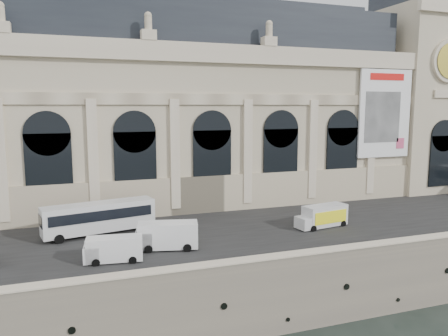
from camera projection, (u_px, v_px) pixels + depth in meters
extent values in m
plane|color=black|center=(326.00, 327.00, 40.14)|extent=(260.00, 260.00, 0.00)
cube|color=gray|center=(211.00, 210.00, 72.42)|extent=(160.00, 70.00, 6.00)
cube|color=#2D2D2D|center=(264.00, 224.00, 52.38)|extent=(160.00, 24.00, 0.06)
cube|color=gray|center=(325.00, 256.00, 39.78)|extent=(160.00, 1.20, 1.10)
cube|color=beige|center=(325.00, 250.00, 39.70)|extent=(160.00, 1.40, 0.12)
cube|color=beige|center=(180.00, 127.00, 64.75)|extent=(68.00, 18.00, 22.00)
cube|color=beige|center=(198.00, 195.00, 57.40)|extent=(68.60, 0.40, 5.00)
cube|color=beige|center=(197.00, 52.00, 54.68)|extent=(69.00, 0.80, 2.40)
cube|color=beige|center=(197.00, 99.00, 55.64)|extent=(68.00, 0.30, 1.40)
cube|color=#22272D|center=(179.00, 30.00, 62.78)|extent=(64.00, 15.00, 6.00)
cube|color=#22272D|center=(179.00, 5.00, 62.29)|extent=(56.00, 10.00, 1.20)
cube|color=beige|center=(1.00, 161.00, 49.01)|extent=(1.20, 0.50, 14.00)
cube|color=black|center=(49.00, 172.00, 50.92)|extent=(5.20, 0.25, 9.00)
cylinder|color=black|center=(47.00, 133.00, 50.29)|extent=(5.20, 0.25, 5.20)
cube|color=beige|center=(93.00, 158.00, 52.28)|extent=(1.20, 0.50, 14.00)
cube|color=black|center=(136.00, 168.00, 54.19)|extent=(5.20, 0.25, 9.00)
cylinder|color=black|center=(135.00, 132.00, 53.56)|extent=(5.20, 0.25, 5.20)
cube|color=beige|center=(175.00, 155.00, 55.55)|extent=(1.20, 0.50, 14.00)
cube|color=black|center=(212.00, 164.00, 57.46)|extent=(5.20, 0.25, 9.00)
cylinder|color=black|center=(212.00, 130.00, 56.83)|extent=(5.20, 0.25, 5.20)
cube|color=beige|center=(248.00, 152.00, 58.82)|extent=(1.20, 0.50, 14.00)
cube|color=black|center=(281.00, 161.00, 60.73)|extent=(5.20, 0.25, 9.00)
cylinder|color=black|center=(281.00, 129.00, 60.10)|extent=(5.20, 0.25, 5.20)
cube|color=beige|center=(313.00, 149.00, 62.09)|extent=(1.20, 0.50, 14.00)
cube|color=black|center=(342.00, 158.00, 64.01)|extent=(5.20, 0.25, 9.00)
cylinder|color=black|center=(343.00, 128.00, 63.37)|extent=(5.20, 0.25, 5.20)
cube|color=beige|center=(371.00, 147.00, 65.37)|extent=(1.20, 0.50, 14.00)
cube|color=white|center=(385.00, 114.00, 65.13)|extent=(9.00, 0.35, 13.00)
cube|color=red|center=(387.00, 77.00, 64.18)|extent=(6.00, 0.06, 1.00)
cube|color=gray|center=(383.00, 117.00, 64.85)|extent=(6.20, 0.06, 7.50)
cube|color=#CE4870|center=(400.00, 143.00, 66.56)|extent=(1.40, 0.06, 1.60)
cube|color=beige|center=(413.00, 101.00, 74.47)|extent=(12.00, 14.00, 30.00)
cube|color=black|center=(442.00, 161.00, 69.13)|extent=(5.00, 0.25, 8.00)
cube|color=silver|center=(99.00, 217.00, 48.15)|extent=(12.37, 4.94, 3.13)
cube|color=black|center=(40.00, 221.00, 45.00)|extent=(0.55, 2.29, 1.21)
cube|color=black|center=(103.00, 216.00, 46.99)|extent=(10.88, 2.34, 1.11)
cube|color=black|center=(96.00, 211.00, 49.20)|extent=(10.88, 2.34, 1.11)
cylinder|color=black|center=(59.00, 239.00, 44.97)|extent=(1.05, 0.50, 1.01)
cylinder|color=black|center=(55.00, 233.00, 47.11)|extent=(1.05, 0.50, 1.01)
cylinder|color=black|center=(143.00, 227.00, 49.61)|extent=(1.05, 0.50, 1.01)
cylinder|color=black|center=(135.00, 222.00, 51.75)|extent=(1.05, 0.50, 1.01)
cube|color=white|center=(115.00, 248.00, 39.78)|extent=(5.21, 2.59, 2.13)
cube|color=white|center=(92.00, 253.00, 39.43)|extent=(1.65, 2.11, 1.48)
cube|color=black|center=(86.00, 248.00, 39.25)|extent=(0.28, 1.66, 0.74)
cylinder|color=black|center=(96.00, 263.00, 38.65)|extent=(0.73, 0.32, 0.70)
cylinder|color=black|center=(98.00, 256.00, 40.53)|extent=(0.73, 0.32, 0.70)
cylinder|color=black|center=(133.00, 260.00, 39.28)|extent=(0.73, 0.32, 0.70)
cylinder|color=black|center=(133.00, 253.00, 41.17)|extent=(0.73, 0.32, 0.70)
cube|color=white|center=(168.00, 235.00, 43.27)|extent=(6.21, 3.54, 2.49)
cube|color=white|center=(144.00, 239.00, 43.07)|extent=(2.11, 2.59, 1.73)
cube|color=black|center=(138.00, 234.00, 42.92)|extent=(0.50, 1.91, 0.87)
cylinder|color=black|center=(148.00, 249.00, 42.10)|extent=(0.86, 0.45, 0.82)
cylinder|color=black|center=(150.00, 242.00, 44.34)|extent=(0.86, 0.45, 0.82)
cylinder|color=black|center=(187.00, 248.00, 42.50)|extent=(0.86, 0.45, 0.82)
cylinder|color=black|center=(187.00, 241.00, 44.74)|extent=(0.86, 0.45, 0.82)
cube|color=silver|center=(325.00, 215.00, 51.34)|extent=(5.66, 2.93, 2.43)
cube|color=#FEF31C|center=(331.00, 217.00, 50.42)|extent=(4.62, 0.83, 1.44)
cube|color=red|center=(331.00, 217.00, 50.42)|extent=(2.67, 0.48, 0.54)
cube|color=silver|center=(304.00, 223.00, 49.96)|extent=(1.74, 2.19, 1.35)
cylinder|color=black|center=(314.00, 229.00, 49.39)|extent=(0.75, 0.37, 0.72)
cylinder|color=black|center=(302.00, 224.00, 51.19)|extent=(0.75, 0.37, 0.72)
cylinder|color=black|center=(343.00, 224.00, 51.54)|extent=(0.75, 0.37, 0.72)
cylinder|color=black|center=(331.00, 220.00, 53.33)|extent=(0.75, 0.37, 0.72)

